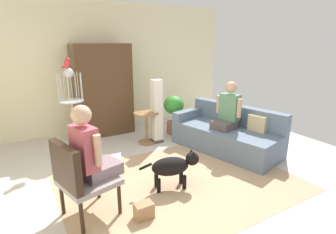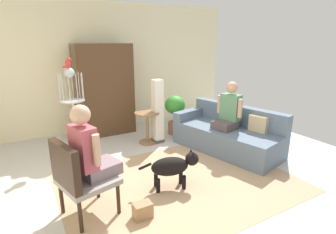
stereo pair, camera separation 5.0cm
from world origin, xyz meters
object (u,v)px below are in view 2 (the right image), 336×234
Objects in this scene: dog at (173,166)px; column_lamp at (158,112)px; potted_plant at (175,110)px; bird_cage_stand at (73,109)px; parrot at (68,63)px; handbag at (143,210)px; person_on_armchair at (89,149)px; armchair at (77,175)px; person_on_couch at (229,110)px; armoire_cabinet at (104,90)px; round_end_table at (147,125)px; couch at (227,134)px.

dog is 0.65× the size of column_lamp.
bird_cage_stand is at bearing 179.63° from potted_plant.
parrot is at bearing 179.63° from potted_plant.
column_lamp is (1.50, -0.29, -0.19)m from bird_cage_stand.
handbag is (-1.25, -2.01, -0.52)m from column_lamp.
bird_cage_stand reaches higher than column_lamp.
person_on_armchair is 1.04× the size of potted_plant.
handbag is (0.61, -0.34, -0.45)m from armchair.
potted_plant is at bearing 26.19° from column_lamp.
potted_plant is at bearing 105.62° from person_on_couch.
armoire_cabinet is at bearing 128.43° from person_on_couch.
person_on_couch is 1.58m from round_end_table.
parrot is (-2.45, 1.25, 1.30)m from couch.
parrot is at bearing 115.30° from dog.
person_on_couch is 1.03× the size of dog.
parrot reaches higher than bird_cage_stand.
bird_cage_stand is at bearing 96.37° from handbag.
potted_plant is (2.26, 1.90, -0.28)m from person_on_armchair.
round_end_table is 0.78× the size of dog.
column_lamp is at bearing 58.23° from handbag.
column_lamp is (-0.94, 0.96, 0.33)m from couch.
person_on_couch reaches higher than handbag.
couch is 11.90× the size of parrot.
parrot is at bearing -135.84° from armoire_cabinet.
dog is 2.24m from potted_plant.
dog is (-1.52, -0.63, -0.45)m from person_on_couch.
person_on_armchair is 4.95× the size of parrot.
person_on_couch is 2.48m from handbag.
person_on_armchair is at bearing -95.70° from parrot.
armchair is at bearing -165.35° from person_on_armchair.
person_on_armchair is at bearing -136.32° from column_lamp.
armchair is 2.86m from person_on_couch.
couch is 2.57× the size of dog.
bird_cage_stand reaches higher than round_end_table.
couch is at bearing 14.09° from person_on_armchair.
parrot is at bearing 169.80° from round_end_table.
round_end_table is at bearing 63.16° from handbag.
person_on_armchair is 1.37× the size of round_end_table.
armchair is 5.37× the size of parrot.
dog is at bearing -87.72° from armoire_cabinet.
armoire_cabinet reaches higher than person_on_armchair.
handbag is at bearing -128.26° from potted_plant.
couch is 2.89m from armchair.
couch reaches higher than dog.
potted_plant is 1.56m from armoire_cabinet.
dog is at bearing -110.61° from column_lamp.
person_on_armchair is 2.36m from column_lamp.
handbag is (-2.18, -1.05, -0.20)m from couch.
bird_cage_stand reaches higher than person_on_couch.
bird_cage_stand is 8.70× the size of parrot.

